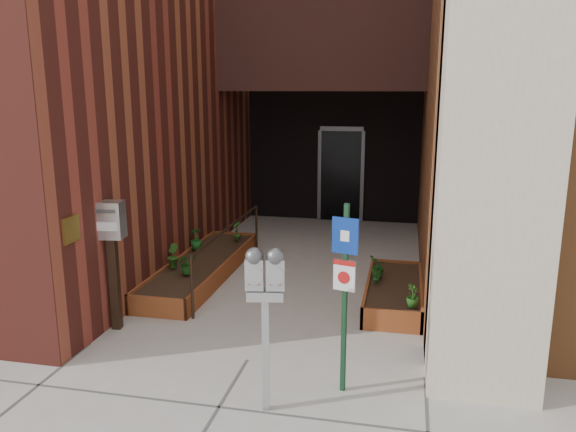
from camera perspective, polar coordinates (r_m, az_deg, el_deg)
The scene contains 14 objects.
ground at distance 6.69m, azimuth -4.19°, elevation -14.40°, with size 80.00×80.00×0.00m, color #9E9991.
planter_left at distance 9.47m, azimuth -8.69°, elevation -5.28°, with size 0.90×3.60×0.30m.
planter_right at distance 8.43m, azimuth 10.71°, elevation -7.69°, with size 0.80×2.20×0.30m.
handrail at distance 9.09m, azimuth -5.98°, elevation -1.94°, with size 0.04×3.34×0.90m.
parking_meter at distance 5.24m, azimuth -2.34°, elevation -7.13°, with size 0.38×0.20×1.64m.
sign_post at distance 5.61m, azimuth 5.78°, elevation -6.40°, with size 0.27×0.10×1.98m.
payment_dropbox at distance 7.40m, azimuth -17.51°, elevation -2.15°, with size 0.37×0.30×1.69m.
shrub_left_a at distance 8.69m, azimuth -10.21°, elevation -4.70°, with size 0.30×0.30×0.33m, color #1C5016.
shrub_left_b at distance 9.03m, azimuth -11.67°, elevation -3.95°, with size 0.21×0.21×0.37m, color #2B611B.
shrub_left_c at distance 9.95m, azimuth -9.31°, elevation -2.28°, with size 0.21×0.21×0.38m, color #1A5D1F.
shrub_left_d at distance 10.41m, azimuth -5.25°, elevation -1.39°, with size 0.21×0.21×0.41m, color #295919.
shrub_right_a at distance 7.47m, azimuth 12.54°, elevation -7.90°, with size 0.17×0.17×0.30m, color #1E4E16.
shrub_right_b at distance 8.24m, azimuth 9.03°, elevation -5.79°, with size 0.15×0.15×0.29m, color #17511D.
shrub_right_c at distance 8.50m, azimuth 9.14°, elevation -5.10°, with size 0.29×0.29×0.32m, color #1D4F16.
Camera 1 is at (1.70, -5.70, 3.07)m, focal length 35.00 mm.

